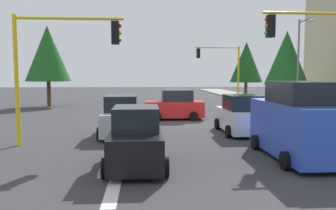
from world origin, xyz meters
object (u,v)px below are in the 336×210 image
Objects in this scene: traffic_signal_near_left at (322,49)px; car_silver at (121,117)px; tree_roadside_far at (246,62)px; delivery_van_blue at (297,123)px; street_lamp_curbside at (301,56)px; tree_opposite_side at (48,54)px; tree_roadside_mid at (287,58)px; traffic_signal_far_left at (221,63)px; traffic_signal_near_right at (60,53)px; car_black at (136,140)px; car_white at (241,116)px; car_red at (175,106)px.

traffic_signal_near_left is 1.45× the size of car_silver.
traffic_signal_near_left is at bearing -8.95° from tree_roadside_far.
tree_roadside_far reaches higher than traffic_signal_near_left.
street_lamp_curbside is at bearing 155.04° from delivery_van_blue.
traffic_signal_near_left is 24.58m from tree_opposite_side.
tree_opposite_side reaches higher than delivery_van_blue.
tree_roadside_mid is 18.13m from car_silver.
street_lamp_curbside is (10.39, 3.48, 0.22)m from traffic_signal_far_left.
traffic_signal_near_right is 4.40m from car_silver.
traffic_signal_near_right is 18.80m from tree_opposite_side.
street_lamp_curbside is 18.10m from car_black.
traffic_signal_far_left is 23.02m from traffic_signal_near_right.
traffic_signal_far_left is at bearing -144.51° from tree_roadside_mid.
tree_opposite_side is (-8.39, -20.20, 0.56)m from street_lamp_curbside.
delivery_van_blue is at bearing 51.59° from car_silver.
traffic_signal_near_left is 1.59× the size of car_black.
car_silver is 6.09m from car_white.
traffic_signal_far_left is 7.37m from tree_roadside_mid.
car_white is (11.64, -7.20, -3.48)m from tree_roadside_mid.
car_white is at bearing -174.73° from delivery_van_blue.
delivery_van_blue is 1.31× the size of car_black.
tree_roadside_far reaches higher than car_silver.
traffic_signal_near_left is at bearing 36.07° from car_red.
traffic_signal_far_left is 1.59× the size of car_black.
tree_roadside_far is at bearing 171.05° from traffic_signal_near_left.
street_lamp_curbside reaches higher than traffic_signal_far_left.
tree_roadside_mid is (4.00, 21.00, -0.53)m from tree_opposite_side.
traffic_signal_near_right is 9.29m from car_white.
tree_roadside_mid is at bearing 120.70° from car_red.
tree_roadside_mid reaches higher than traffic_signal_far_left.
delivery_van_blue reaches higher than car_white.
car_red is at bearing -143.93° from traffic_signal_near_left.
delivery_van_blue is at bearing -12.90° from tree_roadside_far.
traffic_signal_near_right is at bearing -34.82° from car_red.
delivery_van_blue is (23.06, -2.42, -2.84)m from traffic_signal_far_left.
car_silver is (15.84, 7.71, -4.01)m from tree_opposite_side.
traffic_signal_near_left is (-0.00, 11.39, 0.22)m from traffic_signal_near_right.
traffic_signal_near_right is 0.82× the size of tree_roadside_mid.
tree_roadside_mid reaches higher than car_white.
street_lamp_curbside is 14.94m from car_silver.
delivery_van_blue is 5.79m from car_black.
car_silver is (21.84, -12.79, -3.47)m from tree_roadside_far.
traffic_signal_far_left is 20.24m from car_silver.
street_lamp_curbside is at bearing 99.82° from car_red.
traffic_signal_near_left reaches higher than traffic_signal_near_right.
car_black is at bearing -18.89° from traffic_signal_far_left.
tree_roadside_mid is at bearing 35.49° from traffic_signal_far_left.
tree_roadside_far is 18.98m from car_red.
tree_opposite_side is at bearing -100.78° from tree_roadside_mid.
car_white is (21.64, -6.70, -3.47)m from tree_roadside_far.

